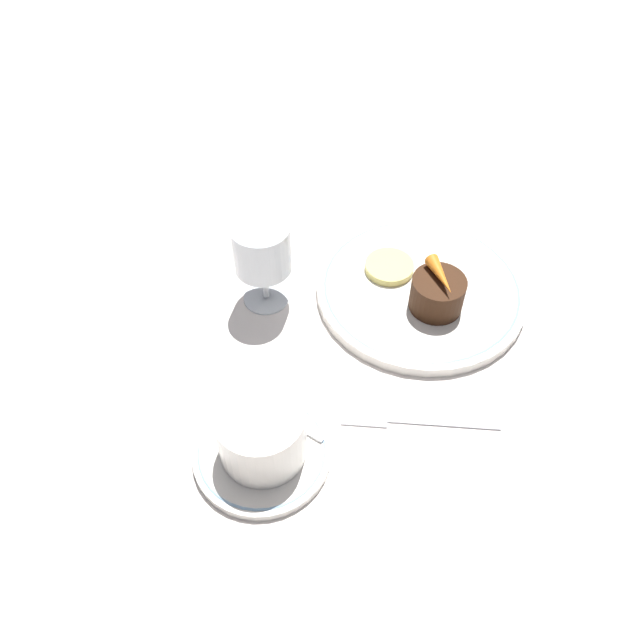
{
  "coord_description": "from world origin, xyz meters",
  "views": [
    {
      "loc": [
        -0.52,
        0.08,
        0.58
      ],
      "look_at": [
        -0.06,
        0.09,
        0.04
      ],
      "focal_mm": 35.0,
      "sensor_mm": 36.0,
      "label": 1
    }
  ],
  "objects_px": {
    "dinner_plate": "(421,289)",
    "coffee_cup": "(262,432)",
    "fork": "(401,419)",
    "wine_glass": "(262,252)",
    "dessert_cake": "(437,294)"
  },
  "relations": [
    {
      "from": "dinner_plate",
      "to": "fork",
      "type": "distance_m",
      "value": 0.19
    },
    {
      "from": "dinner_plate",
      "to": "wine_glass",
      "type": "xyz_separation_m",
      "value": [
        -0.02,
        0.19,
        0.07
      ]
    },
    {
      "from": "wine_glass",
      "to": "dessert_cake",
      "type": "xyz_separation_m",
      "value": [
        -0.02,
        -0.21,
        -0.04
      ]
    },
    {
      "from": "dinner_plate",
      "to": "coffee_cup",
      "type": "relative_size",
      "value": 2.28
    },
    {
      "from": "wine_glass",
      "to": "fork",
      "type": "bearing_deg",
      "value": -136.7
    },
    {
      "from": "wine_glass",
      "to": "coffee_cup",
      "type": "bearing_deg",
      "value": -174.91
    },
    {
      "from": "dinner_plate",
      "to": "dessert_cake",
      "type": "relative_size",
      "value": 4.06
    },
    {
      "from": "dinner_plate",
      "to": "dessert_cake",
      "type": "bearing_deg",
      "value": -156.36
    },
    {
      "from": "fork",
      "to": "wine_glass",
      "type": "bearing_deg",
      "value": 43.3
    },
    {
      "from": "coffee_cup",
      "to": "fork",
      "type": "height_order",
      "value": "coffee_cup"
    },
    {
      "from": "fork",
      "to": "dessert_cake",
      "type": "distance_m",
      "value": 0.17
    },
    {
      "from": "fork",
      "to": "dessert_cake",
      "type": "xyz_separation_m",
      "value": [
        0.16,
        -0.05,
        0.03
      ]
    },
    {
      "from": "wine_glass",
      "to": "dessert_cake",
      "type": "distance_m",
      "value": 0.21
    },
    {
      "from": "coffee_cup",
      "to": "fork",
      "type": "bearing_deg",
      "value": -72.21
    },
    {
      "from": "dinner_plate",
      "to": "coffee_cup",
      "type": "distance_m",
      "value": 0.3
    }
  ]
}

